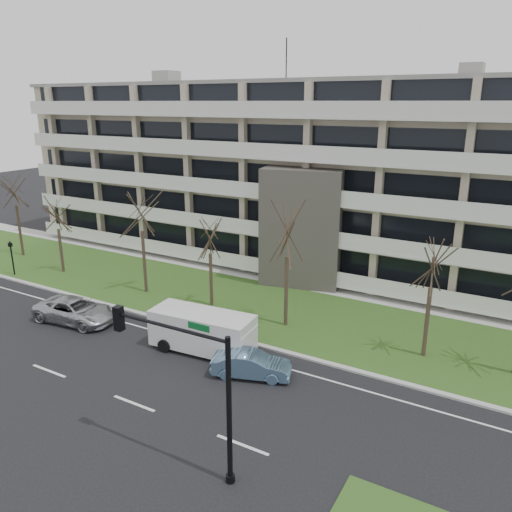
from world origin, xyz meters
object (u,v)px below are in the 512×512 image
Objects in this scene: blue_sedan at (251,365)px; white_van at (203,328)px; traffic_signal at (188,375)px; pedestrian_signal at (12,254)px; silver_pickup at (76,310)px.

white_van is at bearing 54.65° from blue_sedan.
traffic_signal is 2.14× the size of pedestrian_signal.
blue_sedan is 25.19m from pedestrian_signal.
blue_sedan is 1.42× the size of pedestrian_signal.
blue_sedan is at bearing -20.51° from white_van.
white_van is (9.49, 0.87, 0.61)m from silver_pickup.
white_van is at bearing 121.67° from traffic_signal.
pedestrian_signal is at bearing 156.50° from traffic_signal.
traffic_signal is at bearing 171.59° from blue_sedan.
silver_pickup is at bearing -179.39° from white_van.
traffic_signal reaches higher than silver_pickup.
blue_sedan is 0.66× the size of traffic_signal.
blue_sedan is at bearing -97.17° from silver_pickup.
traffic_signal is 28.45m from pedestrian_signal.
pedestrian_signal reaches higher than blue_sedan.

